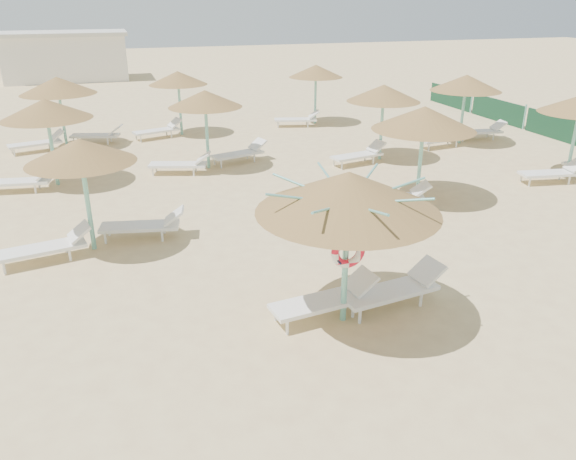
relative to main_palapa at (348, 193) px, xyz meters
name	(u,v)px	position (x,y,z in m)	size (l,w,h in m)	color
ground	(335,313)	(-0.05, 0.25, -2.48)	(120.00, 120.00, 0.00)	#DEC287
main_palapa	(348,193)	(0.00, 0.00, 0.00)	(3.18, 3.18, 2.85)	#6DBEB2
lounger_main_a	(327,299)	(-0.23, 0.22, -2.13)	(2.11, 0.87, 0.74)	white
lounger_main_b	(396,288)	(1.16, 0.18, -2.12)	(2.17, 0.92, 0.76)	white
palapa_field	(280,98)	(1.98, 10.40, -0.18)	(20.36, 14.09, 2.73)	#6DBEB2
service_hut	(66,56)	(-6.05, 35.25, -0.84)	(8.40, 4.40, 3.25)	silver
windbreak_fence	(559,128)	(13.95, 10.21, -1.98)	(0.08, 19.84, 1.10)	#1A5034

